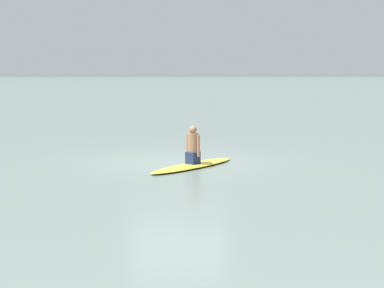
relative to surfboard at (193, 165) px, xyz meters
The scene contains 3 objects.
ground_plane 0.92m from the surfboard, 111.51° to the left, with size 400.00×400.00×0.00m, color slate.
surfboard is the anchor object (origin of this frame).
person_paddler 0.46m from the surfboard, 75.96° to the right, with size 0.38×0.39×0.93m.
Camera 1 is at (-0.33, -16.29, 2.35)m, focal length 60.06 mm.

